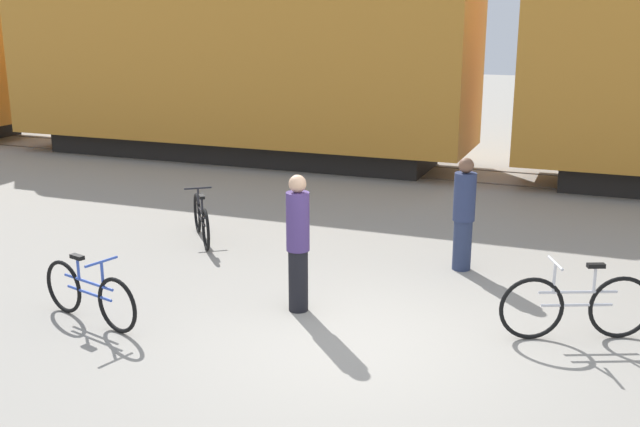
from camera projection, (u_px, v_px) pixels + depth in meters
name	position (u px, v px, depth m)	size (l,w,h in m)	color
ground_plane	(360.00, 342.00, 8.64)	(80.00, 80.00, 0.00)	gray
freight_train	(500.00, 47.00, 16.57)	(51.99, 2.88, 5.60)	black
rail_near	(487.00, 183.00, 16.69)	(63.99, 0.07, 0.01)	#4C4238
rail_far	(497.00, 171.00, 17.98)	(63.99, 0.07, 0.01)	#4C4238
bicycle_blue	(89.00, 294.00, 9.11)	(1.68, 0.55, 0.85)	black
bicycle_black	(201.00, 220.00, 12.41)	(1.11, 1.43, 0.85)	black
bicycle_silver	(576.00, 306.00, 8.64)	(1.68, 0.76, 0.95)	black
person_in_purple	(298.00, 242.00, 9.34)	(0.29, 0.29, 1.77)	black
person_in_navy	(464.00, 214.00, 10.89)	(0.32, 0.32, 1.68)	#283351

